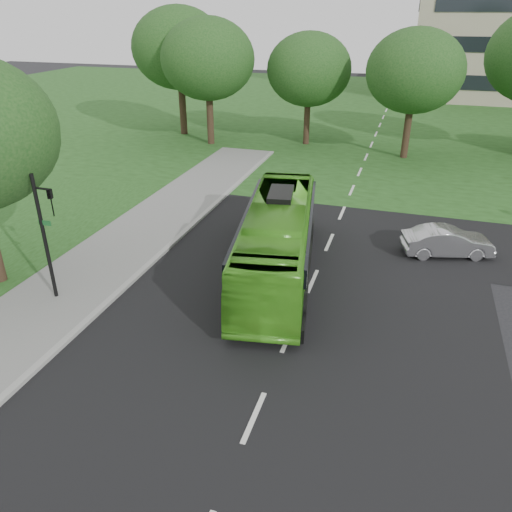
# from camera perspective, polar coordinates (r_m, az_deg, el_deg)

# --- Properties ---
(ground) EXTENTS (160.00, 160.00, 0.00)m
(ground) POSITION_cam_1_polar(r_m,az_deg,el_deg) (15.89, 2.01, -13.13)
(ground) COLOR black
(ground) RESTS_ON ground
(street_surfaces) EXTENTS (120.00, 120.00, 0.15)m
(street_surfaces) POSITION_cam_1_polar(r_m,az_deg,el_deg) (36.20, 11.31, 9.81)
(street_surfaces) COLOR black
(street_surfaces) RESTS_ON ground
(tree_park_a) EXTENTS (7.27, 7.27, 9.66)m
(tree_park_a) POSITION_cam_1_polar(r_m,az_deg,el_deg) (41.56, -5.53, 21.49)
(tree_park_a) COLOR black
(tree_park_a) RESTS_ON ground
(tree_park_b) EXTENTS (6.57, 6.57, 8.61)m
(tree_park_b) POSITION_cam_1_polar(r_m,az_deg,el_deg) (41.57, 6.09, 20.43)
(tree_park_b) COLOR black
(tree_park_b) RESTS_ON ground
(tree_park_c) EXTENTS (6.82, 6.82, 9.05)m
(tree_park_c) POSITION_cam_1_polar(r_m,az_deg,el_deg) (38.81, 17.71, 19.48)
(tree_park_c) COLOR black
(tree_park_c) RESTS_ON ground
(tree_park_f) EXTENTS (7.81, 7.81, 10.42)m
(tree_park_f) POSITION_cam_1_polar(r_m,az_deg,el_deg) (45.43, -8.80, 22.41)
(tree_park_f) COLOR black
(tree_park_f) RESTS_ON ground
(bus) EXTENTS (4.36, 11.24, 3.05)m
(bus) POSITION_cam_1_polar(r_m,az_deg,el_deg) (20.60, 2.47, 1.81)
(bus) COLOR #4CAC23
(bus) RESTS_ON ground
(sedan) EXTENTS (4.20, 2.44, 1.31)m
(sedan) POSITION_cam_1_polar(r_m,az_deg,el_deg) (24.15, 21.03, 1.55)
(sedan) COLOR #B7B6BB
(sedan) RESTS_ON ground
(traffic_light) EXTENTS (0.81, 0.23, 5.02)m
(traffic_light) POSITION_cam_1_polar(r_m,az_deg,el_deg) (19.55, -22.84, 2.79)
(traffic_light) COLOR black
(traffic_light) RESTS_ON ground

